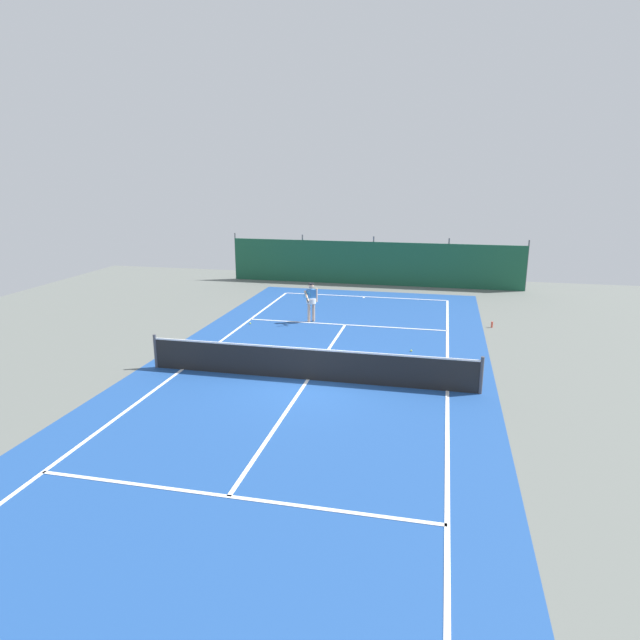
% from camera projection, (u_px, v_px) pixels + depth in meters
% --- Properties ---
extents(ground_plane, '(36.00, 36.00, 0.00)m').
position_uv_depth(ground_plane, '(308.00, 380.00, 16.64)').
color(ground_plane, slate).
extents(court_surface, '(11.02, 26.60, 0.01)m').
position_uv_depth(court_surface, '(308.00, 380.00, 16.64)').
color(court_surface, '#1E478C').
rests_on(court_surface, ground).
extents(tennis_net, '(10.12, 0.10, 1.10)m').
position_uv_depth(tennis_net, '(308.00, 364.00, 16.51)').
color(tennis_net, black).
rests_on(tennis_net, ground).
extents(back_fence, '(16.30, 0.98, 2.70)m').
position_uv_depth(back_fence, '(374.00, 271.00, 31.21)').
color(back_fence, '#195138').
rests_on(back_fence, ground).
extents(tennis_player, '(0.55, 0.83, 1.64)m').
position_uv_depth(tennis_player, '(311.00, 299.00, 22.93)').
color(tennis_player, '#D8AD8C').
rests_on(tennis_player, ground).
extents(tennis_ball_near_player, '(0.07, 0.07, 0.07)m').
position_uv_depth(tennis_ball_near_player, '(411.00, 351.00, 19.27)').
color(tennis_ball_near_player, '#CCDB33').
rests_on(tennis_ball_near_player, ground).
extents(tennis_ball_midcourt, '(0.07, 0.07, 0.07)m').
position_uv_depth(tennis_ball_midcourt, '(250.00, 323.00, 22.79)').
color(tennis_ball_midcourt, '#CCDB33').
rests_on(tennis_ball_midcourt, ground).
extents(water_bottle, '(0.08, 0.08, 0.24)m').
position_uv_depth(water_bottle, '(492.00, 325.00, 22.28)').
color(water_bottle, '#D84C38').
rests_on(water_bottle, ground).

